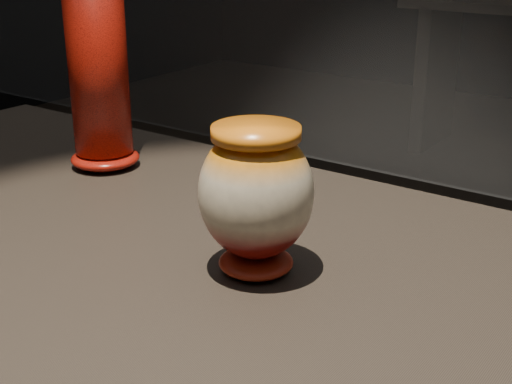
% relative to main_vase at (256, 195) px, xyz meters
% --- Properties ---
extents(main_vase, '(0.14, 0.14, 0.19)m').
position_rel_main_vase_xyz_m(main_vase, '(0.00, 0.00, 0.00)').
color(main_vase, '#650C09').
rests_on(main_vase, display_plinth).
extents(tall_vase, '(0.16, 0.16, 0.38)m').
position_rel_main_vase_xyz_m(tall_vase, '(-0.46, 0.18, 0.08)').
color(tall_vase, red).
rests_on(tall_vase, display_plinth).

